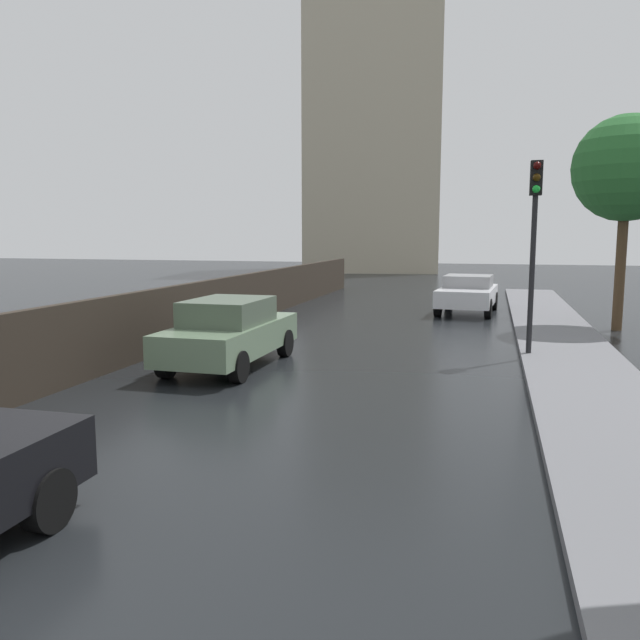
{
  "coord_description": "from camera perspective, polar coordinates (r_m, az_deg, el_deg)",
  "views": [
    {
      "loc": [
        3.29,
        -2.47,
        2.83
      ],
      "look_at": [
        0.71,
        7.05,
        1.49
      ],
      "focal_mm": 35.45,
      "sensor_mm": 36.0,
      "label": 1
    }
  ],
  "objects": [
    {
      "name": "street_tree_mid",
      "position": [
        20.6,
        25.94,
        12.14
      ],
      "size": [
        3.04,
        3.04,
        6.23
      ],
      "color": "#4C3823",
      "rests_on": "ground"
    },
    {
      "name": "car_white_far_ahead",
      "position": [
        23.39,
        13.18,
        2.37
      ],
      "size": [
        2.15,
        4.11,
        1.36
      ],
      "rotation": [
        0.0,
        0.0,
        -0.07
      ],
      "color": "silver",
      "rests_on": "ground"
    },
    {
      "name": "car_green_mid_road",
      "position": [
        13.66,
        -8.15,
        -1.07
      ],
      "size": [
        1.79,
        4.21,
        1.47
      ],
      "rotation": [
        0.0,
        0.0,
        3.13
      ],
      "color": "slate",
      "rests_on": "ground"
    },
    {
      "name": "traffic_light",
      "position": [
        14.95,
        18.78,
        8.45
      ],
      "size": [
        0.26,
        0.39,
        4.29
      ],
      "color": "black",
      "rests_on": "sidewalk_strip"
    },
    {
      "name": "distant_tower",
      "position": [
        50.43,
        4.79,
        15.48
      ],
      "size": [
        10.99,
        10.58,
        19.25
      ],
      "color": "#B2A88E",
      "rests_on": "ground"
    }
  ]
}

